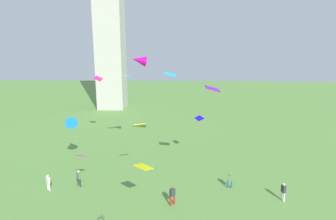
{
  "coord_description": "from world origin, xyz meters",
  "views": [
    {
      "loc": [
        2.08,
        -7.27,
        13.52
      ],
      "look_at": [
        0.89,
        19.65,
        7.68
      ],
      "focal_mm": 28.85,
      "sensor_mm": 36.0,
      "label": 1
    }
  ],
  "objects": [
    {
      "name": "kite_flying_6",
      "position": [
        5.25,
        18.75,
        10.02
      ],
      "size": [
        1.48,
        1.17,
        0.61
      ],
      "rotation": [
        0.0,
        0.0,
        0.15
      ],
      "color": "purple"
    },
    {
      "name": "kite_flying_1",
      "position": [
        -7.49,
        17.12,
        3.56
      ],
      "size": [
        1.03,
        1.02,
        0.43
      ],
      "rotation": [
        0.0,
        0.0,
        3.97
      ],
      "color": "#C4288C"
    },
    {
      "name": "kite_flying_4",
      "position": [
        4.52,
        25.3,
        5.45
      ],
      "size": [
        1.22,
        1.35,
        0.45
      ],
      "rotation": [
        0.0,
        0.0,
        5.2
      ],
      "color": "#190AEA"
    },
    {
      "name": "person_4",
      "position": [
        11.72,
        15.9,
        0.97
      ],
      "size": [
        0.34,
        0.53,
        1.72
      ],
      "rotation": [
        0.0,
        0.0,
        1.77
      ],
      "color": "silver",
      "rests_on": "ground_plane"
    },
    {
      "name": "kite_flying_9",
      "position": [
        -2.68,
        24.19,
        12.56
      ],
      "size": [
        2.1,
        1.69,
        1.47
      ],
      "rotation": [
        0.0,
        0.0,
        5.05
      ],
      "color": "#DA0796"
    },
    {
      "name": "person_2",
      "position": [
        1.5,
        14.69,
        1.02
      ],
      "size": [
        0.54,
        0.5,
        1.81
      ],
      "rotation": [
        0.0,
        0.0,
        0.66
      ],
      "color": "red",
      "rests_on": "ground_plane"
    },
    {
      "name": "kite_flying_7",
      "position": [
        -1.95,
        18.67,
        6.3
      ],
      "size": [
        1.31,
        1.06,
        0.49
      ],
      "rotation": [
        0.0,
        0.0,
        0.33
      ],
      "color": "gold"
    },
    {
      "name": "kite_flying_3",
      "position": [
        -0.79,
        12.82,
        4.46
      ],
      "size": [
        1.7,
        1.64,
        0.25
      ],
      "rotation": [
        0.0,
        0.0,
        2.45
      ],
      "color": "#CFD410"
    },
    {
      "name": "person_5",
      "position": [
        -8.13,
        17.71,
        0.99
      ],
      "size": [
        0.52,
        0.48,
        1.75
      ],
      "rotation": [
        0.0,
        0.0,
        2.49
      ],
      "color": "#2D3338",
      "rests_on": "ground_plane"
    },
    {
      "name": "person_3",
      "position": [
        -10.9,
        16.81,
        0.93
      ],
      "size": [
        0.49,
        0.46,
        1.64
      ],
      "rotation": [
        0.0,
        0.0,
        5.61
      ],
      "color": "silver",
      "rests_on": "ground_plane"
    },
    {
      "name": "kite_flying_2",
      "position": [
        -9.76,
        31.36,
        9.72
      ],
      "size": [
        1.29,
        0.83,
        0.81
      ],
      "rotation": [
        0.0,
        0.0,
        3.0
      ],
      "color": "#C32077"
    },
    {
      "name": "kite_flying_8",
      "position": [
        -4.68,
        26.18,
        10.58
      ],
      "size": [
        0.98,
        0.77,
        0.27
      ],
      "rotation": [
        0.0,
        0.0,
        0.23
      ],
      "color": "#1FE3D2"
    },
    {
      "name": "person_1",
      "position": [
        7.22,
        18.07,
        0.91
      ],
      "size": [
        0.5,
        0.28,
        1.61
      ],
      "rotation": [
        0.0,
        0.0,
        3.05
      ],
      "color": "#235693",
      "rests_on": "ground_plane"
    },
    {
      "name": "kite_flying_5",
      "position": [
        -10.87,
        23.14,
        5.46
      ],
      "size": [
        2.24,
        2.47,
        1.46
      ],
      "rotation": [
        0.0,
        0.0,
        3.65
      ],
      "color": "blue"
    },
    {
      "name": "kite_flying_0",
      "position": [
        0.79,
        27.51,
        10.67
      ],
      "size": [
        1.65,
        1.19,
        0.58
      ],
      "rotation": [
        0.0,
        0.0,
        6.2
      ],
      "color": "#1DAEED"
    }
  ]
}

